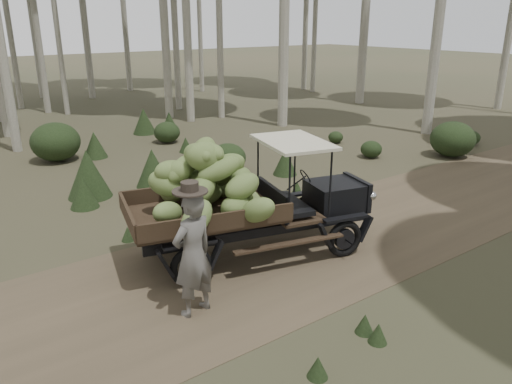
% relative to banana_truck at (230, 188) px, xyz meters
% --- Properties ---
extents(ground, '(120.00, 120.00, 0.00)m').
position_rel_banana_truck_xyz_m(ground, '(0.34, -0.49, -1.36)').
color(ground, '#473D2B').
rests_on(ground, ground).
extents(dirt_track, '(70.00, 4.00, 0.01)m').
position_rel_banana_truck_xyz_m(dirt_track, '(0.34, -0.49, -1.36)').
color(dirt_track, brown).
rests_on(dirt_track, ground).
extents(banana_truck, '(4.86, 2.66, 2.35)m').
position_rel_banana_truck_xyz_m(banana_truck, '(0.00, 0.00, 0.00)').
color(banana_truck, black).
rests_on(banana_truck, ground).
extents(farmer, '(0.77, 0.60, 2.09)m').
position_rel_banana_truck_xyz_m(farmer, '(-1.46, -1.22, -0.37)').
color(farmer, '#5E5B56').
rests_on(farmer, ground).
extents(undergrowth, '(23.72, 23.14, 1.35)m').
position_rel_banana_truck_xyz_m(undergrowth, '(-0.41, 2.38, -0.83)').
color(undergrowth, '#233319').
rests_on(undergrowth, ground).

